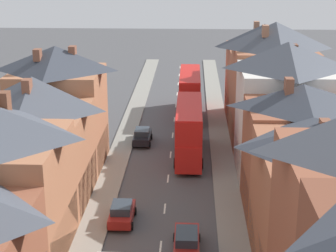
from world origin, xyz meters
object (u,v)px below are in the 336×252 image
at_px(car_parked_left_b, 122,213).
at_px(car_near_blue, 142,136).
at_px(car_far_grey, 187,242).
at_px(double_decker_bus_mid_street, 190,93).
at_px(double_decker_bus_lead, 189,130).

bearing_deg(car_parked_left_b, car_near_blue, 90.00).
bearing_deg(car_far_grey, double_decker_bus_mid_street, 90.02).
bearing_deg(car_near_blue, double_decker_bus_lead, -37.57).
relative_size(double_decker_bus_mid_street, car_parked_left_b, 2.78).
bearing_deg(car_parked_left_b, double_decker_bus_mid_street, 80.16).
distance_m(car_parked_left_b, car_far_grey, 6.43).
distance_m(car_near_blue, car_parked_left_b, 17.68).
bearing_deg(double_decker_bus_mid_street, double_decker_bus_lead, -90.00).
bearing_deg(double_decker_bus_mid_street, car_near_blue, -114.96).
bearing_deg(double_decker_bus_lead, car_far_grey, -89.97).
bearing_deg(double_decker_bus_mid_street, car_far_grey, -89.98).
height_order(car_near_blue, car_far_grey, car_near_blue).
xyz_separation_m(double_decker_bus_mid_street, car_far_grey, (0.01, -32.35, -1.99)).
distance_m(double_decker_bus_lead, car_far_grey, 18.19).
relative_size(double_decker_bus_lead, car_far_grey, 2.36).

